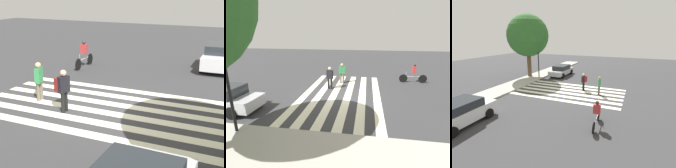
# 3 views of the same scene
# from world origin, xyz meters

# --- Properties ---
(ground_plane) EXTENTS (60.00, 60.00, 0.00)m
(ground_plane) POSITION_xyz_m (0.00, 0.00, 0.00)
(ground_plane) COLOR #38383A
(crosswalk_stripes) EXTENTS (5.29, 10.00, 0.01)m
(crosswalk_stripes) POSITION_xyz_m (0.00, 0.00, 0.00)
(crosswalk_stripes) COLOR #F2EDCC
(crosswalk_stripes) RESTS_ON ground_plane
(pedestrian_child_with_backpack) EXTENTS (0.51, 0.48, 1.68)m
(pedestrian_child_with_backpack) POSITION_xyz_m (1.04, -1.13, 0.99)
(pedestrian_child_with_backpack) COLOR black
(pedestrian_child_with_backpack) RESTS_ON ground_plane
(pedestrian_adult_tall_backpack) EXTENTS (0.50, 0.33, 1.67)m
(pedestrian_adult_tall_backpack) POSITION_xyz_m (0.35, -2.76, 0.94)
(pedestrian_adult_tall_backpack) COLOR #6B6051
(pedestrian_adult_tall_backpack) RESTS_ON ground_plane
(cyclist_far_lane) EXTENTS (2.27, 0.41, 1.63)m
(cyclist_far_lane) POSITION_xyz_m (-5.57, -3.87, 0.87)
(cyclist_far_lane) COLOR black
(cyclist_far_lane) RESTS_ON ground_plane
(car_parked_dark_suv) EXTENTS (4.12, 2.09, 1.49)m
(car_parked_dark_suv) POSITION_xyz_m (-8.43, 3.75, 0.77)
(car_parked_dark_suv) COLOR silver
(car_parked_dark_suv) RESTS_ON ground_plane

